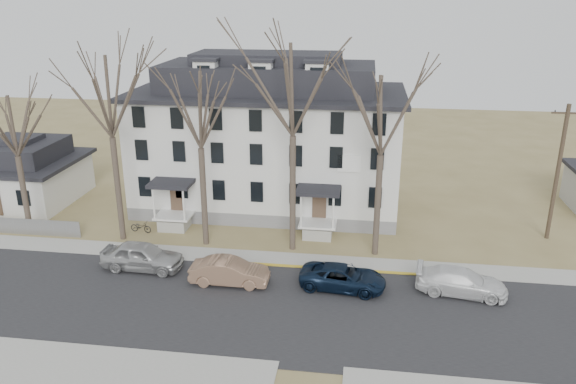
# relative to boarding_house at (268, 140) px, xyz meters

# --- Properties ---
(ground) EXTENTS (120.00, 120.00, 0.00)m
(ground) POSITION_rel_boarding_house_xyz_m (2.00, -17.95, -5.38)
(ground) COLOR olive
(ground) RESTS_ON ground
(main_road) EXTENTS (120.00, 10.00, 0.04)m
(main_road) POSITION_rel_boarding_house_xyz_m (2.00, -15.95, -5.38)
(main_road) COLOR #27272A
(main_road) RESTS_ON ground
(far_sidewalk) EXTENTS (120.00, 2.00, 0.08)m
(far_sidewalk) POSITION_rel_boarding_house_xyz_m (2.00, -9.95, -5.38)
(far_sidewalk) COLOR #A09F97
(far_sidewalk) RESTS_ON ground
(near_sidewalk_left) EXTENTS (20.00, 5.00, 0.08)m
(near_sidewalk_left) POSITION_rel_boarding_house_xyz_m (-6.00, -22.95, -5.38)
(near_sidewalk_left) COLOR #A09F97
(near_sidewalk_left) RESTS_ON ground
(yellow_curb) EXTENTS (14.00, 0.25, 0.06)m
(yellow_curb) POSITION_rel_boarding_house_xyz_m (7.00, -10.85, -5.38)
(yellow_curb) COLOR gold
(yellow_curb) RESTS_ON ground
(boarding_house) EXTENTS (20.80, 12.36, 12.05)m
(boarding_house) POSITION_rel_boarding_house_xyz_m (0.00, 0.00, 0.00)
(boarding_house) COLOR slate
(boarding_house) RESTS_ON ground
(small_house) EXTENTS (8.70, 8.70, 5.00)m
(small_house) POSITION_rel_boarding_house_xyz_m (-20.00, -1.96, -3.13)
(small_house) COLOR silver
(small_house) RESTS_ON ground
(tree_far_left) EXTENTS (8.40, 8.40, 13.72)m
(tree_far_left) POSITION_rel_boarding_house_xyz_m (-9.00, -8.15, 4.96)
(tree_far_left) COLOR #473B31
(tree_far_left) RESTS_ON ground
(tree_mid_left) EXTENTS (7.80, 7.80, 12.74)m
(tree_mid_left) POSITION_rel_boarding_house_xyz_m (-3.00, -8.15, 4.22)
(tree_mid_left) COLOR #473B31
(tree_mid_left) RESTS_ON ground
(tree_center) EXTENTS (9.00, 9.00, 14.70)m
(tree_center) POSITION_rel_boarding_house_xyz_m (3.00, -8.15, 5.71)
(tree_center) COLOR #473B31
(tree_center) RESTS_ON ground
(tree_mid_right) EXTENTS (7.80, 7.80, 12.74)m
(tree_mid_right) POSITION_rel_boarding_house_xyz_m (8.50, -8.15, 4.22)
(tree_mid_right) COLOR #473B31
(tree_mid_right) RESTS_ON ground
(tree_bungalow) EXTENTS (6.60, 6.60, 10.78)m
(tree_bungalow) POSITION_rel_boarding_house_xyz_m (-16.00, -8.15, 2.74)
(tree_bungalow) COLOR #473B31
(tree_bungalow) RESTS_ON ground
(utility_pole_far) EXTENTS (2.00, 0.28, 9.50)m
(utility_pole_far) POSITION_rel_boarding_house_xyz_m (20.50, -3.95, -0.47)
(utility_pole_far) COLOR #3D3023
(utility_pole_far) RESTS_ON ground
(car_silver) EXTENTS (5.15, 2.22, 1.73)m
(car_silver) POSITION_rel_boarding_house_xyz_m (-5.86, -12.37, -4.51)
(car_silver) COLOR #ADADAD
(car_silver) RESTS_ON ground
(car_tan) EXTENTS (4.66, 1.66, 1.53)m
(car_tan) POSITION_rel_boarding_house_xyz_m (-0.05, -13.44, -4.61)
(car_tan) COLOR #89664E
(car_tan) RESTS_ON ground
(car_navy) EXTENTS (5.20, 2.81, 1.38)m
(car_navy) POSITION_rel_boarding_house_xyz_m (6.60, -13.08, -4.69)
(car_navy) COLOR black
(car_navy) RESTS_ON ground
(car_white) EXTENTS (5.32, 2.73, 1.48)m
(car_white) POSITION_rel_boarding_house_xyz_m (13.33, -12.75, -4.64)
(car_white) COLOR silver
(car_white) RESTS_ON ground
(bicycle_left) EXTENTS (1.65, 0.77, 0.84)m
(bicycle_left) POSITION_rel_boarding_house_xyz_m (-8.13, -7.01, -4.96)
(bicycle_left) COLOR black
(bicycle_left) RESTS_ON ground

